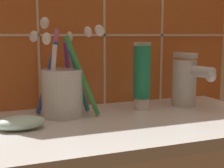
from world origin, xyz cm
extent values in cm
cube|color=silver|center=(0.00, 0.00, 1.00)|extent=(58.21, 30.08, 2.00)
cube|color=#C6662D|center=(0.00, 15.29, 23.25)|extent=(68.21, 1.50, 46.49)
cube|color=beige|center=(0.00, 14.44, 17.67)|extent=(68.21, 0.24, 0.50)
cube|color=beige|center=(-13.10, 14.44, 23.25)|extent=(0.50, 0.24, 46.49)
cube|color=beige|center=(1.46, 14.44, 23.25)|extent=(0.50, 0.24, 46.49)
cube|color=beige|center=(16.01, 14.44, 23.25)|extent=(0.50, 0.24, 46.49)
cylinder|color=silver|center=(-9.89, 6.57, 6.60)|extent=(7.97, 7.97, 9.20)
cylinder|color=teal|center=(-6.66, 7.09, 9.81)|extent=(5.45, 2.68, 15.09)
ellipsoid|color=white|center=(-4.19, 7.97, 18.27)|extent=(2.57, 1.99, 2.60)
cylinder|color=purple|center=(-7.91, 9.90, 9.33)|extent=(2.77, 4.83, 14.12)
ellipsoid|color=white|center=(-6.99, 12.02, 17.32)|extent=(2.08, 2.57, 2.58)
cylinder|color=pink|center=(-11.50, 7.54, 10.60)|extent=(3.16, 1.82, 16.52)
ellipsoid|color=white|center=(-12.65, 7.93, 19.90)|extent=(2.27, 1.86, 2.40)
cylinder|color=blue|center=(-12.52, 7.94, 9.37)|extent=(4.81, 3.33, 14.20)
ellipsoid|color=white|center=(-14.59, 9.16, 17.40)|extent=(2.60, 2.26, 2.59)
cylinder|color=white|center=(-12.01, 4.98, 9.16)|extent=(2.59, 1.66, 13.61)
ellipsoid|color=white|center=(-12.85, 4.68, 17.00)|extent=(2.25, 1.87, 2.38)
cylinder|color=green|center=(-6.33, 4.84, 9.94)|extent=(6.67, 3.04, 15.40)
ellipsoid|color=white|center=(-3.16, 3.76, 18.50)|extent=(2.67, 2.00, 2.66)
cylinder|color=white|center=(7.08, 6.57, 3.21)|extent=(3.06, 3.06, 2.41)
cylinder|color=#1E8C60|center=(7.08, 6.57, 9.91)|extent=(3.60, 3.60, 11.00)
cube|color=silver|center=(7.08, 6.57, 15.81)|extent=(3.78, 0.36, 0.80)
cylinder|color=silver|center=(17.65, 6.77, 7.14)|extent=(5.34, 5.34, 10.29)
cylinder|color=silver|center=(18.59, 3.14, 10.02)|extent=(4.20, 7.86, 2.41)
sphere|color=silver|center=(19.52, -0.49, 9.22)|extent=(2.24, 2.24, 2.24)
cube|color=silver|center=(17.65, 6.77, 13.29)|extent=(2.85, 6.16, 1.20)
ellipsoid|color=silver|center=(-18.25, -0.23, 3.22)|extent=(8.17, 4.07, 2.44)
camera|label=1|loc=(-21.39, -52.27, 17.52)|focal=50.00mm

